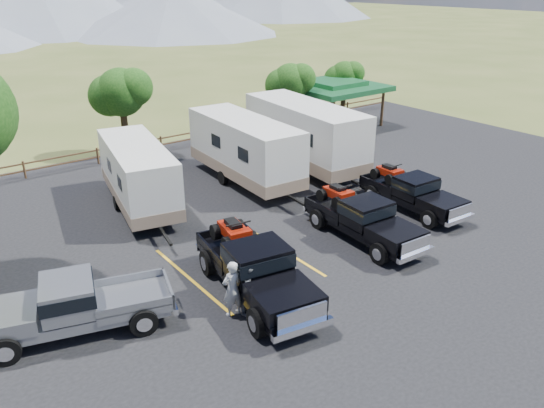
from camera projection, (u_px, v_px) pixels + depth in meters
ground at (390, 274)px, 19.32m from camera, size 320.00×320.00×0.00m
asphalt_lot at (333, 244)px, 21.51m from camera, size 44.00×34.00×0.04m
stall_lines at (317, 234)px, 22.24m from camera, size 12.12×5.50×0.01m
tree_ne_a at (290, 83)px, 35.39m from camera, size 3.11×2.92×4.76m
tree_ne_b at (344, 77)px, 39.59m from camera, size 2.77×2.59×4.27m
tree_north at (120, 93)px, 30.63m from camera, size 3.46×3.24×5.25m
rail_fence at (190, 137)px, 33.75m from camera, size 36.12×0.12×1.00m
pavilion at (334, 86)px, 37.88m from camera, size 6.20×6.20×3.22m
rig_left at (254, 266)px, 17.75m from camera, size 3.03×6.58×2.11m
rig_center at (362, 217)px, 21.58m from camera, size 2.30×5.88×1.93m
rig_right at (411, 191)px, 24.34m from camera, size 2.20×5.59×1.83m
trailer_left at (138, 176)px, 24.21m from camera, size 3.61×8.77×3.04m
trailer_center at (245, 150)px, 27.29m from camera, size 2.95×9.66×3.35m
trailer_right at (305, 135)px, 29.25m from camera, size 3.45×10.49×3.63m
pickup_silver at (75, 305)px, 15.84m from camera, size 6.19×3.45×1.77m
person_a at (232, 289)px, 16.61m from camera, size 0.71×0.47×1.91m
person_b at (250, 288)px, 16.80m from camera, size 1.05×1.02×1.71m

